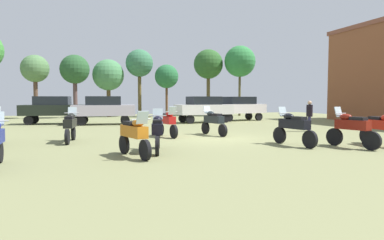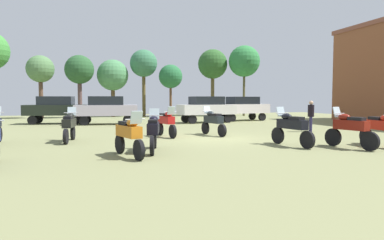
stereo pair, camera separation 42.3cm
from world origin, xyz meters
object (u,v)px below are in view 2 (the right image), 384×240
Objects in this scene: motorcycle_11 at (153,131)px; motorcycle_12 at (213,121)px; tree_4 at (40,70)px; car_2 at (243,107)px; motorcycle_7 at (166,122)px; tree_8 at (144,64)px; motorcycle_3 at (69,125)px; car_1 at (56,108)px; tree_9 at (79,70)px; motorcycle_8 at (350,128)px; car_4 at (206,107)px; car_3 at (107,108)px; motorcycle_1 at (381,128)px; tree_5 at (213,65)px; tree_1 at (171,77)px; motorcycle_4 at (291,127)px; tree_7 at (244,61)px; person_2 at (311,114)px; tree_2 at (113,76)px; motorcycle_9 at (129,134)px.

motorcycle_12 is at bearing 62.00° from motorcycle_11.
car_2 is at bearing -26.47° from tree_4.
motorcycle_7 is 0.31× the size of tree_8.
tree_4 reaches higher than motorcycle_7.
motorcycle_3 is 11.43m from car_1.
car_1 is at bearing -99.43° from tree_9.
car_4 is at bearing 79.12° from motorcycle_8.
tree_9 is at bearing 98.53° from motorcycle_12.
car_3 is (-4.92, 8.91, 0.46)m from motorcycle_12.
motorcycle_3 is at bearing -17.54° from motorcycle_1.
tree_5 is at bearing -11.89° from car_2.
motorcycle_7 is 18.56m from tree_1.
car_2 is (4.51, 14.58, 0.43)m from motorcycle_4.
tree_5 is at bearing -28.20° from car_4.
motorcycle_12 is at bearing -60.11° from tree_4.
tree_7 is at bearing -97.07° from motorcycle_1.
person_2 is at bearing -92.58° from tree_5.
tree_9 reaches higher than tree_2.
car_2 is at bearing -115.07° from tree_7.
tree_4 reaches higher than car_3.
tree_5 reaches higher than motorcycle_1.
motorcycle_1 reaches higher than motorcycle_12.
person_2 reaches higher than motorcycle_8.
tree_4 is (-2.19, 7.98, 3.35)m from car_1.
tree_9 reaches higher than motorcycle_8.
tree_7 reaches higher than tree_5.
tree_9 reaches higher than car_3.
tree_1 is at bearing -162.77° from tree_5.
motorcycle_9 is (-9.43, 0.25, -0.01)m from motorcycle_1.
tree_9 reaches higher than motorcycle_1.
tree_1 reaches higher than motorcycle_11.
car_3 is (-8.30, 14.48, 0.43)m from motorcycle_8.
tree_9 is (-9.65, 9.54, 3.38)m from car_4.
motorcycle_8 is 0.30× the size of tree_5.
car_2 is (9.84, 14.50, 0.44)m from motorcycle_11.
tree_7 is at bearing -139.01° from motorcycle_9.
tree_7 reaches higher than car_4.
car_1 is 12.23m from tree_8.
tree_2 is 0.96× the size of tree_9.
motorcycle_8 is at bearing 161.43° from car_2.
motorcycle_4 is 22.45m from tree_1.
motorcycle_4 is 26.26m from tree_4.
car_4 is 0.85× the size of tree_1.
motorcycle_9 is 0.47× the size of car_2.
motorcycle_11 is 23.20m from tree_9.
tree_1 is at bearing 88.72° from motorcycle_11.
motorcycle_3 is (-11.52, 4.71, -0.01)m from motorcycle_1.
tree_7 is at bearing -2.56° from tree_4.
car_1 is 0.99× the size of car_2.
motorcycle_8 is at bearing -66.17° from tree_9.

